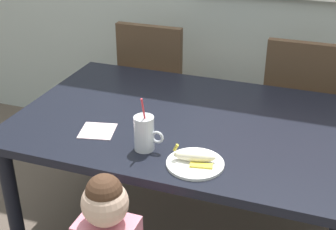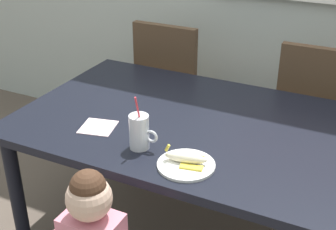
% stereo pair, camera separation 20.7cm
% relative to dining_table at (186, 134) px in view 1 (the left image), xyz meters
% --- Properties ---
extents(dining_table, '(1.59, 1.05, 0.73)m').
position_rel_dining_table_xyz_m(dining_table, '(0.00, 0.00, 0.00)').
color(dining_table, black).
rests_on(dining_table, ground).
extents(dining_chair_left, '(0.44, 0.44, 0.96)m').
position_rel_dining_table_xyz_m(dining_chair_left, '(-0.45, 0.77, -0.11)').
color(dining_chair_left, '#4C3826').
rests_on(dining_chair_left, ground).
extents(dining_chair_right, '(0.44, 0.45, 0.96)m').
position_rel_dining_table_xyz_m(dining_chair_right, '(0.47, 0.76, -0.11)').
color(dining_chair_right, '#4C3826').
rests_on(dining_chair_right, ground).
extents(milk_cup, '(0.13, 0.08, 0.25)m').
position_rel_dining_table_xyz_m(milk_cup, '(-0.08, -0.32, 0.15)').
color(milk_cup, silver).
rests_on(milk_cup, dining_table).
extents(snack_plate, '(0.23, 0.23, 0.01)m').
position_rel_dining_table_xyz_m(snack_plate, '(0.15, -0.37, 0.09)').
color(snack_plate, white).
rests_on(snack_plate, dining_table).
extents(peeled_banana, '(0.18, 0.12, 0.07)m').
position_rel_dining_table_xyz_m(peeled_banana, '(0.15, -0.36, 0.11)').
color(peeled_banana, '#F4EAC6').
rests_on(peeled_banana, snack_plate).
extents(paper_napkin, '(0.18, 0.18, 0.00)m').
position_rel_dining_table_xyz_m(paper_napkin, '(-0.34, -0.25, 0.08)').
color(paper_napkin, silver).
rests_on(paper_napkin, dining_table).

